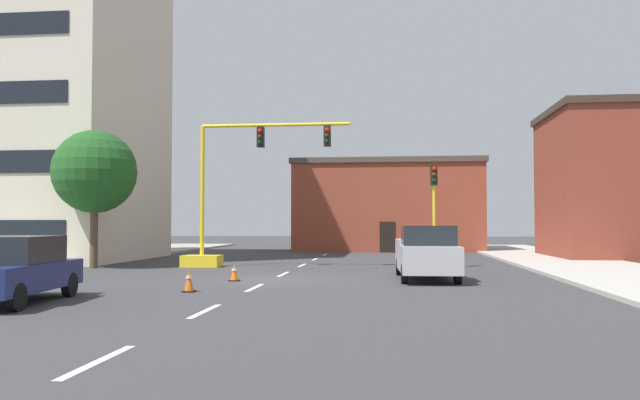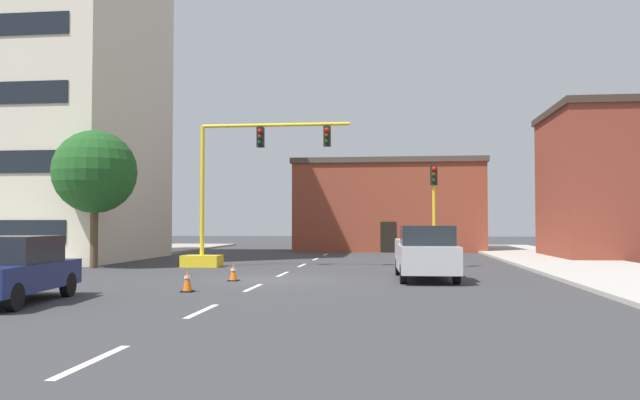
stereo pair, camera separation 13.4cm
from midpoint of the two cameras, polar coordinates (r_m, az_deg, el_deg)
The scene contains 20 objects.
ground_plane at distance 23.67m, azimuth -4.49°, elevation -7.13°, with size 160.00×160.00×0.00m, color #38383A.
sidewalk_left at distance 35.96m, azimuth -23.47°, elevation -5.13°, with size 6.00×56.00×0.14m, color #9E998E.
sidewalk_right at distance 32.49m, azimuth 22.47°, elevation -5.49°, with size 6.00×56.00×0.14m, color #B2ADA3.
lane_stripe_seg_0 at distance 10.39m, azimuth -19.62°, elevation -13.47°, with size 0.16×2.40×0.01m, color silver.
lane_stripe_seg_1 at distance 15.46m, azimuth -10.52°, elevation -9.76°, with size 0.16×2.40×0.01m, color silver.
lane_stripe_seg_2 at distance 20.75m, azimuth -6.07°, elevation -7.82°, with size 0.16×2.40×0.01m, color silver.
lane_stripe_seg_3 at distance 26.12m, azimuth -3.45°, elevation -6.65°, with size 0.16×2.40×0.01m, color silver.
lane_stripe_seg_4 at distance 31.54m, azimuth -1.74°, elevation -5.87°, with size 0.16×2.40×0.01m, color silver.
lane_stripe_seg_5 at distance 36.99m, azimuth -0.54°, elevation -5.32°, with size 0.16×2.40×0.01m, color silver.
lane_stripe_seg_6 at distance 42.45m, azimuth 0.36°, elevation -4.91°, with size 0.16×2.40×0.01m, color silver.
building_tall_left at distance 41.44m, azimuth -24.84°, elevation 11.88°, with size 13.81×11.62×23.88m.
building_brick_center at distance 49.98m, azimuth 6.00°, elevation -0.54°, with size 14.22×9.07×6.86m.
building_row_right at distance 41.54m, azimuth 26.68°, elevation 1.37°, with size 10.49×8.65×8.84m.
traffic_signal_gantry at distance 30.67m, azimuth -8.92°, elevation -1.89°, with size 7.99×1.20×6.83m.
traffic_light_pole_right at distance 29.93m, azimuth 10.06°, elevation 0.71°, with size 0.32×0.47×4.80m.
tree_left_near at distance 31.42m, azimuth -19.67°, elevation 2.37°, with size 3.87×3.87×6.42m.
pickup_truck_silver at distance 23.88m, azimuth 9.33°, elevation -4.72°, with size 2.21×5.47×1.99m.
sedan_navy_near_left at distance 18.40m, azimuth -25.89°, elevation -5.59°, with size 2.27×4.66×1.74m.
traffic_cone_roadside_a at distance 19.74m, azimuth -11.85°, elevation -7.10°, with size 0.36×0.36×0.70m.
traffic_cone_roadside_b at distance 23.20m, azimuth -7.86°, elevation -6.46°, with size 0.36×0.36×0.62m.
Camera 1 is at (4.37, -23.17, 2.07)m, focal length 35.68 mm.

